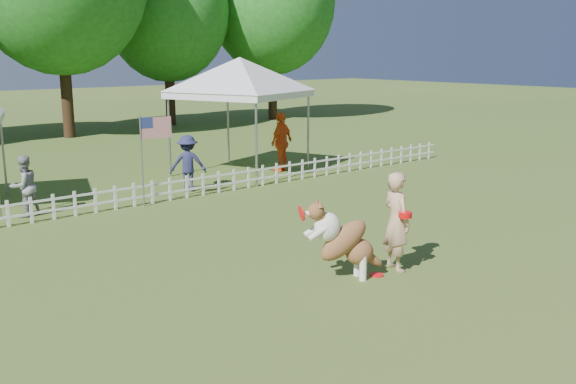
% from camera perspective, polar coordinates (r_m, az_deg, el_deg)
% --- Properties ---
extents(ground, '(120.00, 120.00, 0.00)m').
position_cam_1_polar(ground, '(11.26, 6.26, -7.21)').
color(ground, '#31541A').
rests_on(ground, ground).
extents(picket_fence, '(22.00, 0.08, 0.60)m').
position_cam_1_polar(picket_fence, '(16.64, -11.20, 0.12)').
color(picket_fence, white).
rests_on(picket_fence, ground).
extents(handler, '(0.56, 0.72, 1.75)m').
position_cam_1_polar(handler, '(11.29, 9.61, -2.61)').
color(handler, tan).
rests_on(handler, ground).
extents(dog, '(1.41, 0.93, 1.38)m').
position_cam_1_polar(dog, '(10.73, 5.07, -4.30)').
color(dog, brown).
rests_on(dog, ground).
extents(frisbee_on_turf, '(0.28, 0.28, 0.02)m').
position_cam_1_polar(frisbee_on_turf, '(11.20, 7.90, -7.32)').
color(frisbee_on_turf, red).
rests_on(frisbee_on_turf, ground).
extents(canopy_tent_right, '(4.41, 4.41, 3.53)m').
position_cam_1_polar(canopy_tent_right, '(20.20, -4.24, 6.65)').
color(canopy_tent_right, silver).
rests_on(canopy_tent_right, ground).
extents(flag_pole, '(0.87, 0.16, 2.25)m').
position_cam_1_polar(flag_pole, '(16.11, -12.85, 2.63)').
color(flag_pole, gray).
rests_on(flag_pole, ground).
extents(spectator_a, '(0.83, 0.73, 1.43)m').
position_cam_1_polar(spectator_a, '(16.04, -22.41, 0.48)').
color(spectator_a, gray).
rests_on(spectator_a, ground).
extents(spectator_b, '(1.15, 1.00, 1.54)m').
position_cam_1_polar(spectator_b, '(17.78, -8.89, 2.53)').
color(spectator_b, '#22234A').
rests_on(spectator_b, ground).
extents(spectator_c, '(1.20, 0.81, 1.89)m').
position_cam_1_polar(spectator_c, '(20.52, -0.58, 4.47)').
color(spectator_c, '#EA501B').
rests_on(spectator_c, ground).
extents(tree_right, '(6.20, 6.20, 10.40)m').
position_cam_1_polar(tree_right, '(34.23, -10.68, 14.56)').
color(tree_right, '#1F5E1A').
rests_on(tree_right, ground).
extents(tree_far_right, '(7.00, 7.00, 11.40)m').
position_cam_1_polar(tree_far_right, '(36.74, -1.41, 15.37)').
color(tree_far_right, '#1F5E1A').
rests_on(tree_far_right, ground).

